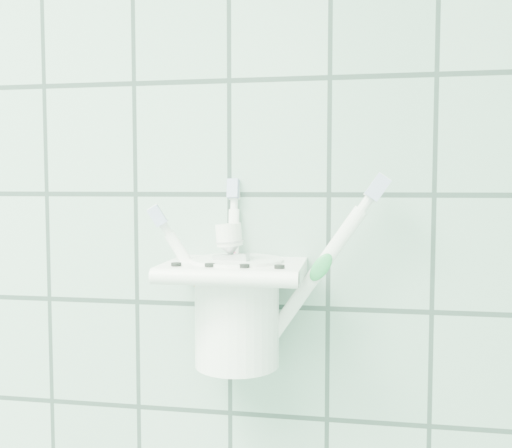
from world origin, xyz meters
TOP-DOWN VIEW (x-y plane):
  - holder_bracket at (0.66, 1.15)m, footprint 0.14×0.11m
  - cup at (0.66, 1.16)m, footprint 0.09×0.09m
  - toothbrush_pink at (0.67, 1.16)m, footprint 0.09×0.03m
  - toothbrush_blue at (0.66, 1.16)m, footprint 0.02×0.05m
  - toothbrush_orange at (0.68, 1.16)m, footprint 0.12×0.02m
  - toothpaste_tube at (0.67, 1.14)m, footprint 0.05×0.03m

SIDE VIEW (x-z plane):
  - cup at x=0.66m, z-range 1.20..1.31m
  - toothpaste_tube at x=0.67m, z-range 1.22..1.36m
  - holder_bracket at x=0.66m, z-range 1.28..1.32m
  - toothbrush_pink at x=0.67m, z-range 1.21..1.38m
  - toothbrush_blue at x=0.66m, z-range 1.21..1.39m
  - toothbrush_orange at x=0.68m, z-range 1.21..1.43m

